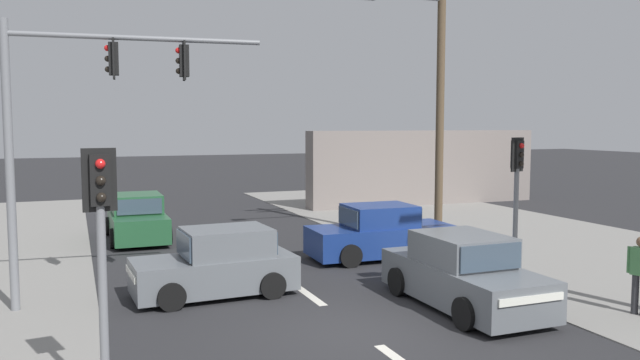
% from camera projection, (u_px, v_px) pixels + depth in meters
% --- Properties ---
extents(ground_plane, '(140.00, 140.00, 0.00)m').
position_uv_depth(ground_plane, '(360.00, 332.00, 11.68)').
color(ground_plane, '#28282B').
extents(lane_dash_mid, '(0.20, 2.40, 0.01)m').
position_uv_depth(lane_dash_mid, '(304.00, 292.00, 14.46)').
color(lane_dash_mid, silver).
rests_on(lane_dash_mid, ground).
extents(lane_dash_far, '(0.20, 2.40, 0.01)m').
position_uv_depth(lane_dash_far, '(248.00, 251.00, 19.09)').
color(lane_dash_far, silver).
rests_on(lane_dash_far, ground).
extents(kerb_right_verge, '(10.00, 44.00, 0.02)m').
position_uv_depth(kerb_right_verge, '(630.00, 268.00, 16.83)').
color(kerb_right_verge, gray).
rests_on(kerb_right_verge, ground).
extents(utility_pole_midground_right, '(3.78, 0.29, 10.84)m').
position_uv_depth(utility_pole_midground_right, '(437.00, 64.00, 19.83)').
color(utility_pole_midground_right, brown).
rests_on(utility_pole_midground_right, ground).
extents(traffic_signal_mast, '(5.28, 0.60, 6.00)m').
position_uv_depth(traffic_signal_mast, '(76.00, 111.00, 12.98)').
color(traffic_signal_mast, slate).
rests_on(traffic_signal_mast, ground).
extents(pedestal_signal_right_kerb, '(0.44, 0.31, 3.56)m').
position_uv_depth(pedestal_signal_right_kerb, '(517.00, 184.00, 15.35)').
color(pedestal_signal_right_kerb, slate).
rests_on(pedestal_signal_right_kerb, ground).
extents(pedestal_signal_left_kerb, '(0.44, 0.30, 3.56)m').
position_uv_depth(pedestal_signal_left_kerb, '(101.00, 234.00, 8.27)').
color(pedestal_signal_left_kerb, slate).
rests_on(pedestal_signal_left_kerb, ground).
extents(shopfront_wall_far, '(12.00, 1.00, 3.60)m').
position_uv_depth(shopfront_wall_far, '(424.00, 168.00, 30.37)').
color(shopfront_wall_far, gray).
rests_on(shopfront_wall_far, ground).
extents(sedan_crossing_left, '(4.29, 2.00, 1.56)m').
position_uv_depth(sedan_crossing_left, '(381.00, 234.00, 18.11)').
color(sedan_crossing_left, navy).
rests_on(sedan_crossing_left, ground).
extents(hatchback_oncoming_near, '(3.71, 1.92, 1.53)m').
position_uv_depth(hatchback_oncoming_near, '(218.00, 265.00, 14.13)').
color(hatchback_oncoming_near, slate).
rests_on(hatchback_oncoming_near, ground).
extents(sedan_oncoming_mid, '(1.89, 4.24, 1.56)m').
position_uv_depth(sedan_oncoming_mid, '(137.00, 219.00, 20.98)').
color(sedan_oncoming_mid, '#235633').
rests_on(sedan_oncoming_mid, ground).
extents(sedan_kerbside_parked, '(1.90, 4.25, 1.56)m').
position_uv_depth(sedan_kerbside_parked, '(463.00, 274.00, 13.22)').
color(sedan_kerbside_parked, slate).
rests_on(sedan_kerbside_parked, ground).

